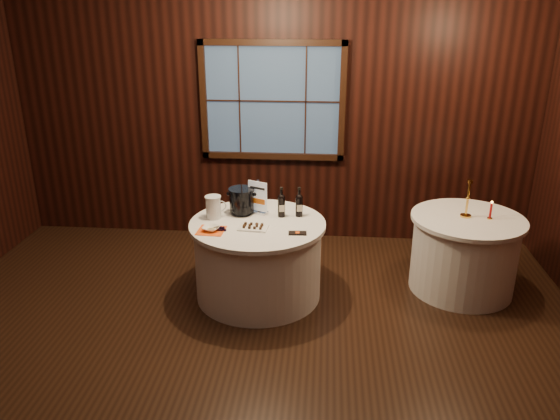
# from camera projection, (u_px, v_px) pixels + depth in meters

# --- Properties ---
(ground) EXTENTS (6.00, 6.00, 0.00)m
(ground) POSITION_uv_depth(u_px,v_px,m) (244.00, 356.00, 4.45)
(ground) COLOR black
(ground) RESTS_ON ground
(back_wall) EXTENTS (6.00, 0.10, 3.00)m
(back_wall) POSITION_uv_depth(u_px,v_px,m) (273.00, 110.00, 6.20)
(back_wall) COLOR black
(back_wall) RESTS_ON ground
(main_table) EXTENTS (1.28, 1.28, 0.77)m
(main_table) POSITION_uv_depth(u_px,v_px,m) (258.00, 259.00, 5.24)
(main_table) COLOR white
(main_table) RESTS_ON ground
(side_table) EXTENTS (1.08, 1.08, 0.77)m
(side_table) POSITION_uv_depth(u_px,v_px,m) (464.00, 253.00, 5.36)
(side_table) COLOR white
(side_table) RESTS_ON ground
(sign_stand) EXTENTS (0.20, 0.16, 0.34)m
(sign_stand) POSITION_uv_depth(u_px,v_px,m) (258.00, 202.00, 5.28)
(sign_stand) COLOR silver
(sign_stand) RESTS_ON main_table
(port_bottle_left) EXTENTS (0.07, 0.08, 0.30)m
(port_bottle_left) POSITION_uv_depth(u_px,v_px,m) (281.00, 204.00, 5.19)
(port_bottle_left) COLOR black
(port_bottle_left) RESTS_ON main_table
(port_bottle_right) EXTENTS (0.07, 0.08, 0.29)m
(port_bottle_right) POSITION_uv_depth(u_px,v_px,m) (299.00, 204.00, 5.20)
(port_bottle_right) COLOR black
(port_bottle_right) RESTS_ON main_table
(ice_bucket) EXTENTS (0.25, 0.25, 0.26)m
(ice_bucket) POSITION_uv_depth(u_px,v_px,m) (242.00, 201.00, 5.26)
(ice_bucket) COLOR black
(ice_bucket) RESTS_ON main_table
(chocolate_plate) EXTENTS (0.28, 0.20, 0.04)m
(chocolate_plate) POSITION_uv_depth(u_px,v_px,m) (253.00, 227.00, 4.96)
(chocolate_plate) COLOR white
(chocolate_plate) RESTS_ON main_table
(chocolate_box) EXTENTS (0.16, 0.09, 0.01)m
(chocolate_box) POSITION_uv_depth(u_px,v_px,m) (298.00, 233.00, 4.85)
(chocolate_box) COLOR black
(chocolate_box) RESTS_ON main_table
(grape_bunch) EXTENTS (0.16, 0.09, 0.04)m
(grape_bunch) POSITION_uv_depth(u_px,v_px,m) (222.00, 228.00, 4.92)
(grape_bunch) COLOR black
(grape_bunch) RESTS_ON main_table
(glass_pitcher) EXTENTS (0.20, 0.15, 0.22)m
(glass_pitcher) POSITION_uv_depth(u_px,v_px,m) (214.00, 207.00, 5.16)
(glass_pitcher) COLOR silver
(glass_pitcher) RESTS_ON main_table
(orange_napkin) EXTENTS (0.26, 0.26, 0.00)m
(orange_napkin) POSITION_uv_depth(u_px,v_px,m) (211.00, 231.00, 4.91)
(orange_napkin) COLOR #F65614
(orange_napkin) RESTS_ON main_table
(cracker_bowl) EXTENTS (0.18, 0.18, 0.04)m
(cracker_bowl) POSITION_uv_depth(u_px,v_px,m) (211.00, 228.00, 4.91)
(cracker_bowl) COLOR white
(cracker_bowl) RESTS_ON orange_napkin
(brass_candlestick) EXTENTS (0.10, 0.10, 0.37)m
(brass_candlestick) POSITION_uv_depth(u_px,v_px,m) (467.00, 204.00, 5.19)
(brass_candlestick) COLOR gold
(brass_candlestick) RESTS_ON side_table
(red_candle) EXTENTS (0.05, 0.05, 0.18)m
(red_candle) POSITION_uv_depth(u_px,v_px,m) (491.00, 212.00, 5.15)
(red_candle) COLOR gold
(red_candle) RESTS_ON side_table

